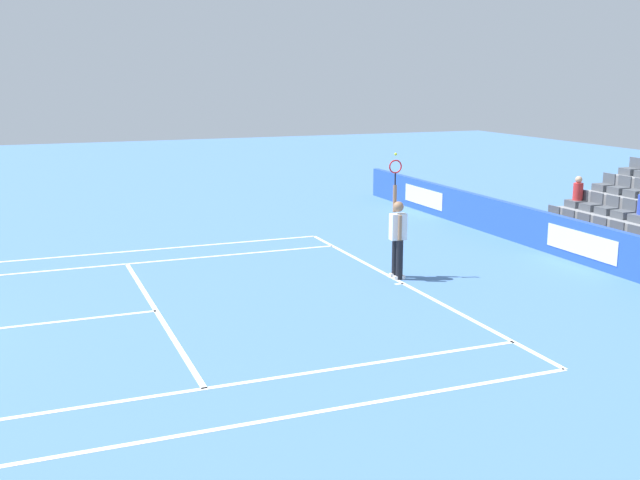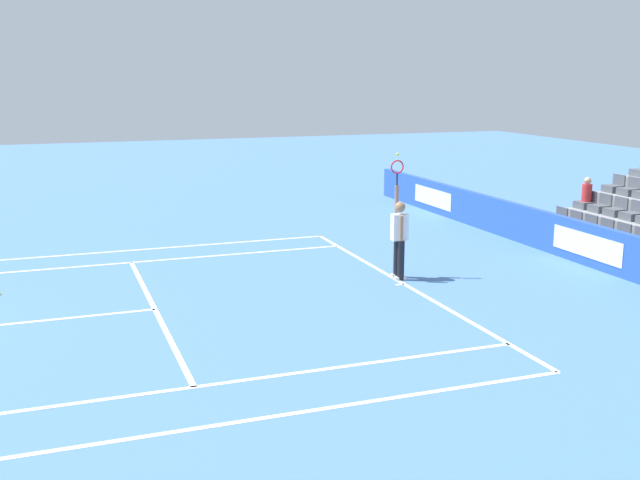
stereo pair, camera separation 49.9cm
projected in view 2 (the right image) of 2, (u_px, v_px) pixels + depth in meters
name	position (u px, v px, depth m)	size (l,w,h in m)	color
line_baseline	(404.00, 284.00, 17.03)	(10.97, 0.10, 0.01)	white
line_service	(155.00, 309.00, 15.21)	(8.23, 0.10, 0.01)	white
line_singles_sideline_left	(113.00, 264.00, 18.84)	(0.10, 11.89, 0.01)	white
line_singles_sideline_right	(163.00, 391.00, 11.27)	(0.10, 11.89, 0.01)	white
line_doubles_sideline_left	(108.00, 252.00, 20.09)	(0.10, 11.89, 0.01)	white
line_doubles_sideline_right	(179.00, 431.00, 10.02)	(0.10, 11.89, 0.01)	white
line_centre_mark	(400.00, 284.00, 17.00)	(0.10, 0.20, 0.01)	white
sponsor_barrier	(590.00, 245.00, 18.59)	(23.55, 0.22, 1.03)	blue
tennis_player	(399.00, 236.00, 17.31)	(0.53, 0.38, 2.85)	black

